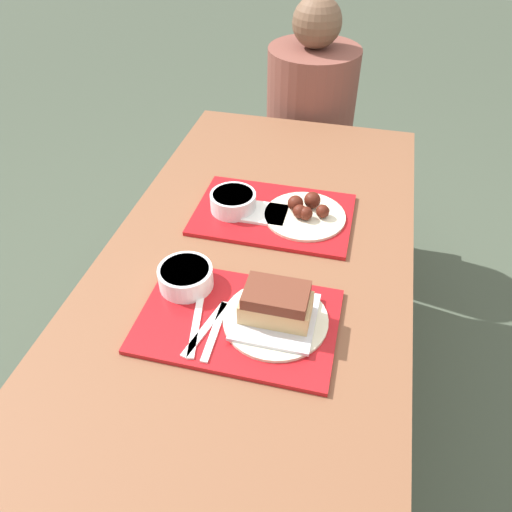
% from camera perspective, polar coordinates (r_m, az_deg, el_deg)
% --- Properties ---
extents(ground_plane, '(12.00, 12.00, 0.00)m').
position_cam_1_polar(ground_plane, '(1.86, 0.07, -17.40)').
color(ground_plane, '#424C3D').
extents(picnic_table, '(0.79, 1.54, 0.75)m').
position_cam_1_polar(picnic_table, '(1.36, 0.09, -2.97)').
color(picnic_table, brown).
rests_on(picnic_table, ground_plane).
extents(picnic_bench_far, '(0.75, 0.28, 0.43)m').
position_cam_1_polar(picnic_bench_far, '(2.31, 5.96, 8.59)').
color(picnic_bench_far, brown).
rests_on(picnic_bench_far, ground_plane).
extents(tray_near, '(0.44, 0.29, 0.01)m').
position_cam_1_polar(tray_near, '(1.11, -2.05, -7.39)').
color(tray_near, '#B21419').
rests_on(tray_near, picnic_table).
extents(tray_far, '(0.44, 0.29, 0.01)m').
position_cam_1_polar(tray_far, '(1.41, 2.00, 4.79)').
color(tray_far, '#B21419').
rests_on(tray_far, picnic_table).
extents(bowl_coleslaw_near, '(0.13, 0.13, 0.05)m').
position_cam_1_polar(bowl_coleslaw_near, '(1.17, -8.05, -2.29)').
color(bowl_coleslaw_near, silver).
rests_on(bowl_coleslaw_near, tray_near).
extents(brisket_sandwich_plate, '(0.23, 0.23, 0.09)m').
position_cam_1_polar(brisket_sandwich_plate, '(1.08, 2.29, -6.11)').
color(brisket_sandwich_plate, beige).
rests_on(brisket_sandwich_plate, tray_near).
extents(plastic_fork_near, '(0.06, 0.17, 0.00)m').
position_cam_1_polar(plastic_fork_near, '(1.09, -5.82, -8.27)').
color(plastic_fork_near, white).
rests_on(plastic_fork_near, tray_near).
extents(plastic_knife_near, '(0.02, 0.17, 0.00)m').
position_cam_1_polar(plastic_knife_near, '(1.09, -4.71, -8.50)').
color(plastic_knife_near, white).
rests_on(plastic_knife_near, tray_near).
extents(plastic_spoon_near, '(0.05, 0.17, 0.00)m').
position_cam_1_polar(plastic_spoon_near, '(1.10, -6.92, -8.05)').
color(plastic_spoon_near, white).
rests_on(plastic_spoon_near, tray_near).
extents(bowl_coleslaw_far, '(0.13, 0.13, 0.05)m').
position_cam_1_polar(bowl_coleslaw_far, '(1.40, -2.63, 6.33)').
color(bowl_coleslaw_far, silver).
rests_on(bowl_coleslaw_far, tray_far).
extents(wings_plate_far, '(0.22, 0.22, 0.05)m').
position_cam_1_polar(wings_plate_far, '(1.39, 5.69, 5.10)').
color(wings_plate_far, beige).
rests_on(wings_plate_far, tray_far).
extents(napkin_far, '(0.14, 0.10, 0.01)m').
position_cam_1_polar(napkin_far, '(1.40, 0.54, 4.96)').
color(napkin_far, white).
rests_on(napkin_far, tray_far).
extents(person_seated_across, '(0.36, 0.36, 0.70)m').
position_cam_1_polar(person_seated_across, '(2.14, 6.28, 16.76)').
color(person_seated_across, brown).
rests_on(person_seated_across, picnic_bench_far).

